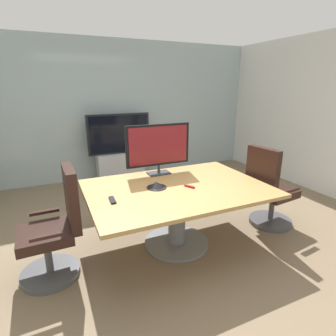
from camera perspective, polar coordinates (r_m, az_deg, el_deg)
The scene contains 10 objects.
ground_plane at distance 3.37m, azimuth -0.72°, elevation -15.54°, with size 7.35×7.35×0.00m, color #7A664C.
wall_back_glass_partition at distance 5.56m, azimuth -12.75°, elevation 11.69°, with size 6.35×0.10×2.67m, color #9EB2B7.
conference_table at distance 3.09m, azimuth 1.92°, elevation -6.77°, with size 1.98×1.39×0.73m.
office_chair_left at distance 2.88m, azimuth -22.59°, elevation -12.53°, with size 0.60×0.58×1.09m.
office_chair_right at distance 3.79m, azimuth 20.51°, elevation -5.09°, with size 0.62×0.60×1.09m.
tv_monitor at distance 3.38m, azimuth -2.06°, elevation 4.60°, with size 0.84×0.18×0.64m.
wall_display_unit at distance 5.40m, azimuth -10.09°, elevation 2.05°, with size 1.20×0.36×1.31m.
conference_phone at distance 3.00m, azimuth -2.45°, elevation -3.62°, with size 0.22×0.22×0.07m.
remote_control at distance 2.72m, azimuth -11.69°, elevation -6.65°, with size 0.05×0.17×0.02m, color black.
whiteboard_marker at distance 3.02m, azimuth 4.58°, elevation -3.91°, with size 0.13×0.02×0.02m, color red.
Camera 1 is at (-1.13, -2.60, 1.81)m, focal length 28.82 mm.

